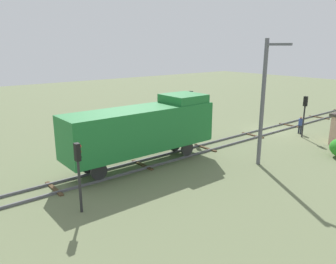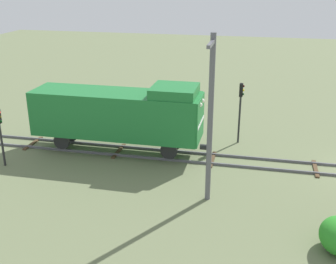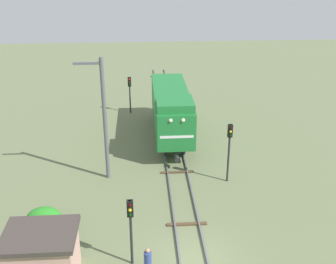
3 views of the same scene
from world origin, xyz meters
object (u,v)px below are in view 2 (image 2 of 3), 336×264
object	(u,v)px
traffic_signal_mid	(241,102)
traffic_signal_far	(0,127)
catenary_mast	(210,117)
locomotive	(119,113)

from	to	relation	value
traffic_signal_mid	traffic_signal_far	bearing A→B (deg)	116.49
traffic_signal_far	catenary_mast	bearing A→B (deg)	-96.42
traffic_signal_far	locomotive	bearing A→B (deg)	-60.77
catenary_mast	traffic_signal_mid	bearing A→B (deg)	-7.38
catenary_mast	locomotive	bearing A→B (deg)	52.19
locomotive	traffic_signal_mid	bearing A→B (deg)	-65.93
locomotive	traffic_signal_mid	xyz separation A→B (m)	(3.40, -7.61, 0.22)
traffic_signal_mid	catenary_mast	world-z (taller)	catenary_mast
locomotive	traffic_signal_mid	distance (m)	8.34
locomotive	traffic_signal_mid	size ratio (longest dim) A/B	2.69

